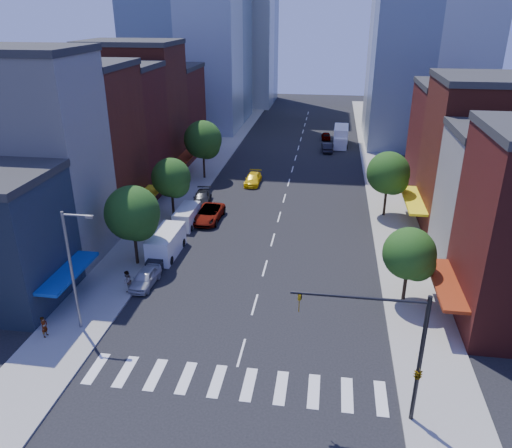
# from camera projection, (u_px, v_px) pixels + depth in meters

# --- Properties ---
(ground) EXTENTS (220.00, 220.00, 0.00)m
(ground) POSITION_uv_depth(u_px,v_px,m) (241.00, 353.00, 33.65)
(ground) COLOR black
(ground) RESTS_ON ground
(sidewalk_left) EXTENTS (5.00, 120.00, 0.15)m
(sidewalk_left) POSITION_uv_depth(u_px,v_px,m) (204.00, 169.00, 71.59)
(sidewalk_left) COLOR gray
(sidewalk_left) RESTS_ON ground
(sidewalk_right) EXTENTS (5.00, 120.00, 0.15)m
(sidewalk_right) POSITION_uv_depth(u_px,v_px,m) (382.00, 177.00, 68.19)
(sidewalk_right) COLOR gray
(sidewalk_right) RESTS_ON ground
(crosswalk) EXTENTS (19.00, 3.00, 0.01)m
(crosswalk) POSITION_uv_depth(u_px,v_px,m) (233.00, 383.00, 30.93)
(crosswalk) COLOR silver
(crosswalk) RESTS_ON ground
(bldg_left_1) EXTENTS (12.00, 8.00, 18.00)m
(bldg_left_1) POSITION_uv_depth(u_px,v_px,m) (29.00, 161.00, 43.80)
(bldg_left_1) COLOR #BCB7AE
(bldg_left_1) RESTS_ON ground
(bldg_left_2) EXTENTS (12.00, 9.00, 16.00)m
(bldg_left_2) POSITION_uv_depth(u_px,v_px,m) (77.00, 147.00, 51.91)
(bldg_left_2) COLOR #571D14
(bldg_left_2) RESTS_ON ground
(bldg_left_3) EXTENTS (12.00, 8.00, 15.00)m
(bldg_left_3) POSITION_uv_depth(u_px,v_px,m) (111.00, 133.00, 59.81)
(bldg_left_3) COLOR #551A15
(bldg_left_3) RESTS_ON ground
(bldg_left_4) EXTENTS (12.00, 9.00, 17.00)m
(bldg_left_4) POSITION_uv_depth(u_px,v_px,m) (136.00, 112.00, 67.12)
(bldg_left_4) COLOR #571D14
(bldg_left_4) RESTS_ON ground
(bldg_left_5) EXTENTS (12.00, 10.00, 13.00)m
(bldg_left_5) POSITION_uv_depth(u_px,v_px,m) (160.00, 113.00, 76.53)
(bldg_left_5) COLOR #551A15
(bldg_left_5) RESTS_ON ground
(bldg_right_2) EXTENTS (12.00, 10.00, 15.00)m
(bldg_right_2) POSITION_uv_depth(u_px,v_px,m) (490.00, 160.00, 49.56)
(bldg_right_2) COLOR #571D14
(bldg_right_2) RESTS_ON ground
(bldg_right_3) EXTENTS (12.00, 10.00, 13.00)m
(bldg_right_3) POSITION_uv_depth(u_px,v_px,m) (465.00, 144.00, 59.02)
(bldg_right_3) COLOR #551A15
(bldg_right_3) RESTS_ON ground
(traffic_signal) EXTENTS (7.24, 2.24, 8.00)m
(traffic_signal) POSITION_uv_depth(u_px,v_px,m) (409.00, 360.00, 26.55)
(traffic_signal) COLOR black
(traffic_signal) RESTS_ON sidewalk_right
(streetlight) EXTENTS (2.25, 0.25, 9.00)m
(streetlight) POSITION_uv_depth(u_px,v_px,m) (73.00, 264.00, 34.06)
(streetlight) COLOR slate
(streetlight) RESTS_ON sidewalk_left
(tree_left_near) EXTENTS (4.80, 4.80, 7.30)m
(tree_left_near) POSITION_uv_depth(u_px,v_px,m) (134.00, 215.00, 43.16)
(tree_left_near) COLOR black
(tree_left_near) RESTS_ON sidewalk_left
(tree_left_mid) EXTENTS (4.20, 4.20, 6.65)m
(tree_left_mid) POSITION_uv_depth(u_px,v_px,m) (172.00, 179.00, 53.27)
(tree_left_mid) COLOR black
(tree_left_mid) RESTS_ON sidewalk_left
(tree_left_far) EXTENTS (5.00, 5.00, 7.75)m
(tree_left_far) POSITION_uv_depth(u_px,v_px,m) (204.00, 141.00, 65.69)
(tree_left_far) COLOR black
(tree_left_far) RESTS_ON sidewalk_left
(tree_right_near) EXTENTS (4.00, 4.00, 6.20)m
(tree_right_near) POSITION_uv_depth(u_px,v_px,m) (411.00, 256.00, 37.57)
(tree_right_near) COLOR black
(tree_right_near) RESTS_ON sidewalk_right
(tree_right_far) EXTENTS (4.60, 4.60, 7.20)m
(tree_right_far) POSITION_uv_depth(u_px,v_px,m) (390.00, 175.00, 53.63)
(tree_right_far) COLOR black
(tree_right_far) RESTS_ON sidewalk_right
(parked_car_front) EXTENTS (1.85, 4.19, 1.40)m
(parked_car_front) POSITION_uv_depth(u_px,v_px,m) (145.00, 278.00, 41.56)
(parked_car_front) COLOR #B5B6BB
(parked_car_front) RESTS_ON ground
(parked_car_second) EXTENTS (1.80, 4.17, 1.33)m
(parked_car_second) POSITION_uv_depth(u_px,v_px,m) (161.00, 256.00, 45.28)
(parked_car_second) COLOR black
(parked_car_second) RESTS_ON ground
(parked_car_third) EXTENTS (2.83, 5.77, 1.58)m
(parked_car_third) POSITION_uv_depth(u_px,v_px,m) (209.00, 214.00, 54.20)
(parked_car_third) COLOR #999999
(parked_car_third) RESTS_ON ground
(parked_car_rear) EXTENTS (2.50, 4.97, 1.39)m
(parked_car_rear) POSITION_uv_depth(u_px,v_px,m) (202.00, 198.00, 59.02)
(parked_car_rear) COLOR black
(parked_car_rear) RESTS_ON ground
(cargo_van_near) EXTENTS (2.32, 5.53, 2.34)m
(cargo_van_near) POSITION_uv_depth(u_px,v_px,m) (166.00, 244.00, 46.45)
(cargo_van_near) COLOR white
(cargo_van_near) RESTS_ON ground
(cargo_van_far) EXTENTS (1.92, 4.63, 1.96)m
(cargo_van_far) POSITION_uv_depth(u_px,v_px,m) (187.00, 217.00, 52.90)
(cargo_van_far) COLOR silver
(cargo_van_far) RESTS_ON ground
(taxi) EXTENTS (1.95, 4.73, 1.37)m
(taxi) POSITION_uv_depth(u_px,v_px,m) (253.00, 179.00, 65.49)
(taxi) COLOR yellow
(taxi) RESTS_ON ground
(traffic_car_oncoming) EXTENTS (1.97, 4.52, 1.45)m
(traffic_car_oncoming) POSITION_uv_depth(u_px,v_px,m) (327.00, 147.00, 80.30)
(traffic_car_oncoming) COLOR black
(traffic_car_oncoming) RESTS_ON ground
(traffic_car_far) EXTENTS (1.74, 3.86, 1.29)m
(traffic_car_far) POSITION_uv_depth(u_px,v_px,m) (326.00, 136.00, 87.82)
(traffic_car_far) COLOR #999999
(traffic_car_far) RESTS_ON ground
(box_truck) EXTENTS (2.50, 7.63, 3.05)m
(box_truck) POSITION_uv_depth(u_px,v_px,m) (341.00, 137.00, 83.65)
(box_truck) COLOR silver
(box_truck) RESTS_ON ground
(pedestrian_near) EXTENTS (0.41, 0.59, 1.58)m
(pedestrian_near) POSITION_uv_depth(u_px,v_px,m) (44.00, 327.00, 34.78)
(pedestrian_near) COLOR #999999
(pedestrian_near) RESTS_ON sidewalk_left
(pedestrian_far) EXTENTS (0.75, 0.93, 1.81)m
(pedestrian_far) POSITION_uv_depth(u_px,v_px,m) (127.00, 281.00, 40.32)
(pedestrian_far) COLOR #999999
(pedestrian_far) RESTS_ON sidewalk_left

